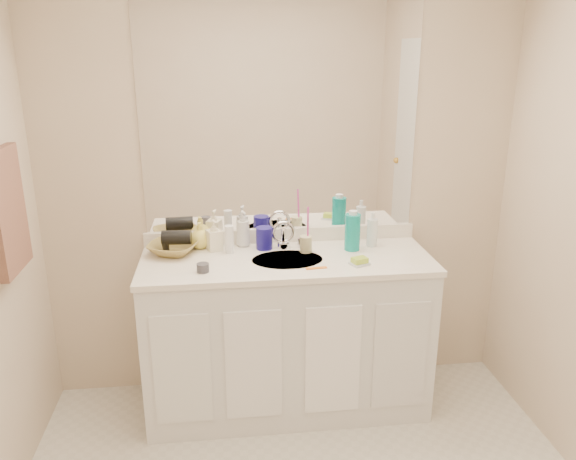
# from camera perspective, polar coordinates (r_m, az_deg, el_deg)

# --- Properties ---
(wall_back) EXTENTS (2.60, 0.02, 2.40)m
(wall_back) POSITION_cam_1_polar(r_m,az_deg,el_deg) (3.10, -0.73, 4.49)
(wall_back) COLOR beige
(wall_back) RESTS_ON floor
(vanity_cabinet) EXTENTS (1.50, 0.55, 0.85)m
(vanity_cabinet) POSITION_cam_1_polar(r_m,az_deg,el_deg) (3.12, -0.11, -10.68)
(vanity_cabinet) COLOR silver
(vanity_cabinet) RESTS_ON floor
(countertop) EXTENTS (1.52, 0.57, 0.03)m
(countertop) POSITION_cam_1_polar(r_m,az_deg,el_deg) (2.94, -0.12, -3.13)
(countertop) COLOR white
(countertop) RESTS_ON vanity_cabinet
(backsplash) EXTENTS (1.52, 0.03, 0.08)m
(backsplash) POSITION_cam_1_polar(r_m,az_deg,el_deg) (3.16, -0.68, -0.51)
(backsplash) COLOR white
(backsplash) RESTS_ON countertop
(sink_basin) EXTENTS (0.37, 0.37, 0.02)m
(sink_basin) POSITION_cam_1_polar(r_m,az_deg,el_deg) (2.92, -0.07, -3.22)
(sink_basin) COLOR beige
(sink_basin) RESTS_ON countertop
(faucet) EXTENTS (0.02, 0.02, 0.11)m
(faucet) POSITION_cam_1_polar(r_m,az_deg,el_deg) (3.06, -0.47, -0.84)
(faucet) COLOR silver
(faucet) RESTS_ON countertop
(mirror) EXTENTS (1.48, 0.01, 1.20)m
(mirror) POSITION_cam_1_polar(r_m,az_deg,el_deg) (3.03, -0.74, 11.09)
(mirror) COLOR white
(mirror) RESTS_ON wall_back
(blue_mug) EXTENTS (0.10, 0.10, 0.12)m
(blue_mug) POSITION_cam_1_polar(r_m,az_deg,el_deg) (3.05, -2.43, -0.83)
(blue_mug) COLOR navy
(blue_mug) RESTS_ON countertop
(tan_cup) EXTENTS (0.08, 0.08, 0.09)m
(tan_cup) POSITION_cam_1_polar(r_m,az_deg,el_deg) (3.01, 1.83, -1.44)
(tan_cup) COLOR beige
(tan_cup) RESTS_ON countertop
(toothbrush) EXTENTS (0.02, 0.04, 0.21)m
(toothbrush) POSITION_cam_1_polar(r_m,az_deg,el_deg) (2.97, 2.04, 0.49)
(toothbrush) COLOR #E13BA8
(toothbrush) RESTS_ON tan_cup
(mouthwash_bottle) EXTENTS (0.10, 0.10, 0.20)m
(mouthwash_bottle) POSITION_cam_1_polar(r_m,az_deg,el_deg) (3.04, 6.56, -0.22)
(mouthwash_bottle) COLOR #0C908A
(mouthwash_bottle) RESTS_ON countertop
(clear_pump_bottle) EXTENTS (0.07, 0.07, 0.15)m
(clear_pump_bottle) POSITION_cam_1_polar(r_m,az_deg,el_deg) (3.12, 8.54, -0.25)
(clear_pump_bottle) COLOR white
(clear_pump_bottle) RESTS_ON countertop
(soap_dish) EXTENTS (0.11, 0.10, 0.01)m
(soap_dish) POSITION_cam_1_polar(r_m,az_deg,el_deg) (2.87, 7.27, -3.41)
(soap_dish) COLOR silver
(soap_dish) RESTS_ON countertop
(green_soap) EXTENTS (0.09, 0.07, 0.03)m
(green_soap) POSITION_cam_1_polar(r_m,az_deg,el_deg) (2.86, 7.28, -3.05)
(green_soap) COLOR #A3C730
(green_soap) RESTS_ON soap_dish
(orange_comb) EXTENTS (0.11, 0.03, 0.00)m
(orange_comb) POSITION_cam_1_polar(r_m,az_deg,el_deg) (2.80, 2.90, -3.88)
(orange_comb) COLOR orange
(orange_comb) RESTS_ON countertop
(dark_jar) EXTENTS (0.08, 0.08, 0.04)m
(dark_jar) POSITION_cam_1_polar(r_m,az_deg,el_deg) (2.78, -8.64, -3.81)
(dark_jar) COLOR #3B3A41
(dark_jar) RESTS_ON countertop
(extra_white_bottle) EXTENTS (0.06, 0.06, 0.15)m
(extra_white_bottle) POSITION_cam_1_polar(r_m,az_deg,el_deg) (3.00, -5.99, -0.95)
(extra_white_bottle) COLOR white
(extra_white_bottle) RESTS_ON countertop
(soap_bottle_white) EXTENTS (0.09, 0.09, 0.20)m
(soap_bottle_white) POSITION_cam_1_polar(r_m,az_deg,el_deg) (3.09, -4.58, 0.14)
(soap_bottle_white) COLOR silver
(soap_bottle_white) RESTS_ON countertop
(soap_bottle_cream) EXTENTS (0.10, 0.10, 0.17)m
(soap_bottle_cream) POSITION_cam_1_polar(r_m,az_deg,el_deg) (3.05, -7.52, -0.53)
(soap_bottle_cream) COLOR #FFF6CF
(soap_bottle_cream) RESTS_ON countertop
(soap_bottle_yellow) EXTENTS (0.14, 0.14, 0.14)m
(soap_bottle_yellow) POSITION_cam_1_polar(r_m,az_deg,el_deg) (3.10, -8.93, -0.53)
(soap_bottle_yellow) COLOR #F3E15E
(soap_bottle_yellow) RESTS_ON countertop
(wicker_basket) EXTENTS (0.33, 0.33, 0.06)m
(wicker_basket) POSITION_cam_1_polar(r_m,az_deg,el_deg) (3.05, -11.56, -1.81)
(wicker_basket) COLOR olive
(wicker_basket) RESTS_ON countertop
(hair_dryer) EXTENTS (0.16, 0.09, 0.08)m
(hair_dryer) POSITION_cam_1_polar(r_m,az_deg,el_deg) (3.03, -11.25, -0.75)
(hair_dryer) COLOR black
(hair_dryer) RESTS_ON wicker_basket
(hand_towel) EXTENTS (0.04, 0.32, 0.55)m
(hand_towel) POSITION_cam_1_polar(r_m,az_deg,el_deg) (2.72, -26.55, 1.73)
(hand_towel) COLOR brown
(hand_towel) RESTS_ON towel_ring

